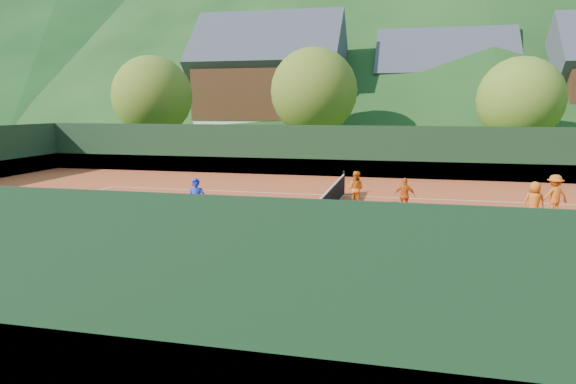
% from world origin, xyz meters
% --- Properties ---
extents(ground, '(400.00, 400.00, 0.00)m').
position_xyz_m(ground, '(0.00, 0.00, 0.00)').
color(ground, '#2C561B').
rests_on(ground, ground).
extents(clay_court, '(40.00, 24.00, 0.02)m').
position_xyz_m(clay_court, '(0.00, 0.00, 0.01)').
color(clay_court, '#BC441E').
rests_on(clay_court, ground).
extents(coach, '(0.68, 0.52, 1.67)m').
position_xyz_m(coach, '(-4.11, -1.78, 0.86)').
color(coach, '#1A2DAC').
rests_on(coach, clay_court).
extents(student_a, '(0.80, 0.67, 1.47)m').
position_xyz_m(student_a, '(0.84, 3.05, 0.75)').
color(student_a, orange).
rests_on(student_a, clay_court).
extents(student_b, '(0.83, 0.38, 1.38)m').
position_xyz_m(student_b, '(2.83, 2.04, 0.71)').
color(student_b, '#DC5A13').
rests_on(student_b, clay_court).
extents(student_c, '(0.77, 0.54, 1.50)m').
position_xyz_m(student_c, '(7.26, 1.27, 0.77)').
color(student_c, '#D76113').
rests_on(student_c, clay_court).
extents(student_d, '(1.17, 0.88, 1.60)m').
position_xyz_m(student_d, '(8.24, 2.59, 0.82)').
color(student_d, '#D76113').
rests_on(student_d, clay_court).
extents(tennis_ball_0, '(0.07, 0.07, 0.07)m').
position_xyz_m(tennis_ball_0, '(5.85, -7.05, 0.05)').
color(tennis_ball_0, '#CAF428').
rests_on(tennis_ball_0, clay_court).
extents(tennis_ball_1, '(0.07, 0.07, 0.07)m').
position_xyz_m(tennis_ball_1, '(6.30, -2.85, 0.05)').
color(tennis_ball_1, '#CAF428').
rests_on(tennis_ball_1, clay_court).
extents(tennis_ball_2, '(0.07, 0.07, 0.07)m').
position_xyz_m(tennis_ball_2, '(0.12, -7.98, 0.05)').
color(tennis_ball_2, '#CAF428').
rests_on(tennis_ball_2, clay_court).
extents(tennis_ball_3, '(0.07, 0.07, 0.07)m').
position_xyz_m(tennis_ball_3, '(-6.23, -3.43, 0.05)').
color(tennis_ball_3, '#CAF428').
rests_on(tennis_ball_3, clay_court).
extents(tennis_ball_4, '(0.07, 0.07, 0.07)m').
position_xyz_m(tennis_ball_4, '(-5.51, -2.39, 0.05)').
color(tennis_ball_4, '#CAF428').
rests_on(tennis_ball_4, clay_court).
extents(tennis_ball_5, '(0.07, 0.07, 0.07)m').
position_xyz_m(tennis_ball_5, '(-3.19, -9.48, 0.05)').
color(tennis_ball_5, '#CAF428').
rests_on(tennis_ball_5, clay_court).
extents(tennis_ball_6, '(0.07, 0.07, 0.07)m').
position_xyz_m(tennis_ball_6, '(5.81, -2.77, 0.05)').
color(tennis_ball_6, '#CAF428').
rests_on(tennis_ball_6, clay_court).
extents(tennis_ball_7, '(0.07, 0.07, 0.07)m').
position_xyz_m(tennis_ball_7, '(-5.74, -6.64, 0.05)').
color(tennis_ball_7, '#CAF428').
rests_on(tennis_ball_7, clay_court).
extents(tennis_ball_8, '(0.07, 0.07, 0.07)m').
position_xyz_m(tennis_ball_8, '(-7.41, -4.47, 0.05)').
color(tennis_ball_8, '#CAF428').
rests_on(tennis_ball_8, clay_court).
extents(tennis_ball_9, '(0.07, 0.07, 0.07)m').
position_xyz_m(tennis_ball_9, '(2.40, -1.38, 0.05)').
color(tennis_ball_9, '#CAF428').
rests_on(tennis_ball_9, clay_court).
extents(tennis_ball_10, '(0.07, 0.07, 0.07)m').
position_xyz_m(tennis_ball_10, '(-2.30, -0.87, 0.05)').
color(tennis_ball_10, '#CAF428').
rests_on(tennis_ball_10, clay_court).
extents(tennis_ball_11, '(0.07, 0.07, 0.07)m').
position_xyz_m(tennis_ball_11, '(-1.18, -8.40, 0.05)').
color(tennis_ball_11, '#CAF428').
rests_on(tennis_ball_11, clay_court).
extents(tennis_ball_12, '(0.07, 0.07, 0.07)m').
position_xyz_m(tennis_ball_12, '(4.47, -1.59, 0.05)').
color(tennis_ball_12, '#CAF428').
rests_on(tennis_ball_12, clay_court).
extents(tennis_ball_13, '(0.07, 0.07, 0.07)m').
position_xyz_m(tennis_ball_13, '(2.06, -1.56, 0.05)').
color(tennis_ball_13, '#CAF428').
rests_on(tennis_ball_13, clay_court).
extents(tennis_ball_14, '(0.07, 0.07, 0.07)m').
position_xyz_m(tennis_ball_14, '(2.77, -9.21, 0.05)').
color(tennis_ball_14, '#CAF428').
rests_on(tennis_ball_14, clay_court).
extents(tennis_ball_15, '(0.07, 0.07, 0.07)m').
position_xyz_m(tennis_ball_15, '(-9.10, -1.56, 0.05)').
color(tennis_ball_15, '#CAF428').
rests_on(tennis_ball_15, clay_court).
extents(tennis_ball_16, '(0.07, 0.07, 0.07)m').
position_xyz_m(tennis_ball_16, '(3.04, -1.10, 0.05)').
color(tennis_ball_16, '#CAF428').
rests_on(tennis_ball_16, clay_court).
extents(tennis_ball_18, '(0.07, 0.07, 0.07)m').
position_xyz_m(tennis_ball_18, '(-5.59, -6.06, 0.05)').
color(tennis_ball_18, '#CAF428').
rests_on(tennis_ball_18, clay_court).
extents(tennis_ball_19, '(0.07, 0.07, 0.07)m').
position_xyz_m(tennis_ball_19, '(5.74, -4.11, 0.05)').
color(tennis_ball_19, '#CAF428').
rests_on(tennis_ball_19, clay_court).
extents(court_lines, '(23.83, 11.03, 0.00)m').
position_xyz_m(court_lines, '(0.00, 0.00, 0.02)').
color(court_lines, white).
rests_on(court_lines, clay_court).
extents(tennis_net, '(0.10, 12.07, 1.10)m').
position_xyz_m(tennis_net, '(0.00, 0.00, 0.52)').
color(tennis_net, black).
rests_on(tennis_net, clay_court).
extents(perimeter_fence, '(40.40, 24.24, 3.00)m').
position_xyz_m(perimeter_fence, '(0.00, 0.00, 1.27)').
color(perimeter_fence, black).
rests_on(perimeter_fence, clay_court).
extents(ball_hopper, '(0.57, 0.57, 1.00)m').
position_xyz_m(ball_hopper, '(-6.05, -4.29, 0.77)').
color(ball_hopper, black).
rests_on(ball_hopper, clay_court).
extents(chalet_left, '(13.80, 9.93, 12.92)m').
position_xyz_m(chalet_left, '(-10.00, 30.00, 5.65)').
color(chalet_left, beige).
rests_on(chalet_left, ground).
extents(chalet_mid, '(12.65, 8.82, 11.45)m').
position_xyz_m(chalet_mid, '(6.00, 34.00, 4.99)').
color(chalet_mid, beige).
rests_on(chalet_mid, ground).
extents(tree_a, '(6.00, 6.00, 7.88)m').
position_xyz_m(tree_a, '(-16.00, 18.00, 4.87)').
color(tree_a, '#422C1A').
rests_on(tree_a, ground).
extents(tree_b, '(6.40, 6.40, 8.40)m').
position_xyz_m(tree_b, '(-4.00, 20.00, 5.19)').
color(tree_b, '#422C1A').
rests_on(tree_b, ground).
extents(tree_c, '(5.60, 5.60, 7.35)m').
position_xyz_m(tree_c, '(10.00, 19.00, 4.54)').
color(tree_c, '#42291A').
rests_on(tree_c, ground).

